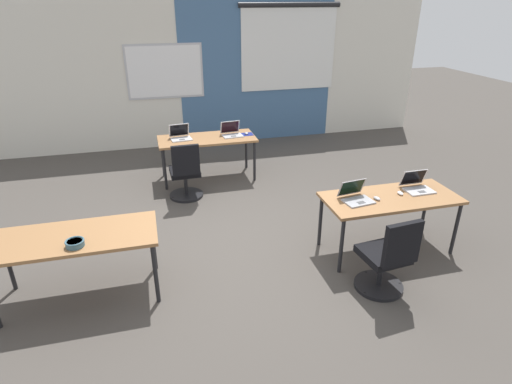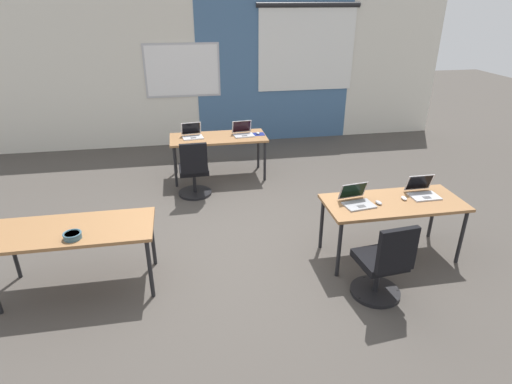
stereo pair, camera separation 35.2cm
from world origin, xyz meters
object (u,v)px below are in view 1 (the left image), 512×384
desk_far_center (207,141)px  laptop_far_right (232,133)px  desk_near_left (75,241)px  chair_near_right_inner (387,261)px  mouse_near_right_end (400,193)px  laptop_near_right_end (417,186)px  mouse_near_right_inner (377,198)px  laptop_far_left (181,136)px  mouse_far_right (246,133)px  desk_near_right (390,201)px  laptop_near_right_inner (356,196)px  chair_far_left (186,176)px  snack_bowl (75,243)px

desk_far_center → laptop_far_right: laptop_far_right is taller
desk_near_left → chair_near_right_inner: bearing=-13.6°
desk_near_left → mouse_near_right_end: (3.64, 0.03, 0.08)m
laptop_near_right_end → mouse_near_right_inner: bearing=-169.0°
laptop_far_left → chair_near_right_inner: laptop_far_left is taller
desk_far_center → mouse_far_right: bearing=1.3°
mouse_near_right_end → chair_near_right_inner: chair_near_right_inner is taller
desk_near_right → laptop_far_right: (-1.32, 2.82, 0.11)m
mouse_far_right → laptop_near_right_inner: size_ratio=0.27×
desk_near_right → desk_far_center: size_ratio=1.00×
desk_far_center → laptop_far_left: (-0.43, 0.05, 0.11)m
desk_far_center → chair_far_left: size_ratio=1.74×
mouse_far_right → mouse_near_right_end: 3.04m
desk_near_right → mouse_far_right: size_ratio=15.77×
laptop_far_left → snack_bowl: laptop_far_left is taller
desk_far_center → snack_bowl: (-1.71, -3.00, 0.10)m
desk_far_center → laptop_far_left: 0.44m
desk_far_center → laptop_far_left: size_ratio=4.42×
mouse_far_right → desk_near_right: bearing=-69.2°
mouse_far_right → mouse_near_right_end: bearing=-66.6°
laptop_far_right → mouse_near_right_inner: 3.06m
laptop_far_right → laptop_near_right_inner: (0.88, -2.80, -0.00)m
desk_near_left → laptop_far_right: laptop_far_right is taller
laptop_near_right_end → chair_far_left: bearing=142.1°
desk_near_right → mouse_far_right: (-1.07, 2.82, 0.08)m
desk_far_center → snack_bowl: size_ratio=9.01×
mouse_near_right_inner → desk_near_right: bearing=7.8°
chair_near_right_inner → snack_bowl: chair_near_right_inner is taller
mouse_far_right → chair_near_right_inner: size_ratio=0.11×
laptop_near_right_inner → laptop_far_left: bearing=113.5°
mouse_near_right_end → laptop_near_right_inner: 0.59m
desk_near_left → laptop_far_right: bearing=52.3°
desk_near_left → chair_near_right_inner: chair_near_right_inner is taller
desk_near_right → chair_near_right_inner: (-0.44, -0.74, -0.28)m
mouse_near_right_inner → mouse_far_right: bearing=107.0°
laptop_near_right_end → laptop_near_right_inner: 0.86m
laptop_near_right_inner → laptop_far_right: bearing=99.5°
mouse_near_right_inner → chair_near_right_inner: bearing=-108.6°
desk_near_right → desk_far_center: bearing=122.0°
desk_near_left → mouse_near_right_end: 3.64m
mouse_far_right → laptop_far_left: bearing=178.0°
laptop_far_right → mouse_far_right: 0.26m
laptop_far_right → chair_near_right_inner: size_ratio=0.39×
mouse_far_right → chair_near_right_inner: 3.63m
chair_near_right_inner → desk_far_center: bearing=-75.4°
mouse_far_right → chair_far_left: (-1.13, -0.74, -0.36)m
laptop_far_right → mouse_near_right_inner: (1.12, -2.85, -0.03)m
desk_far_center → laptop_far_right: size_ratio=4.48×
chair_far_left → laptop_near_right_inner: laptop_near_right_inner is taller
desk_far_center → mouse_near_right_end: bearing=-55.7°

